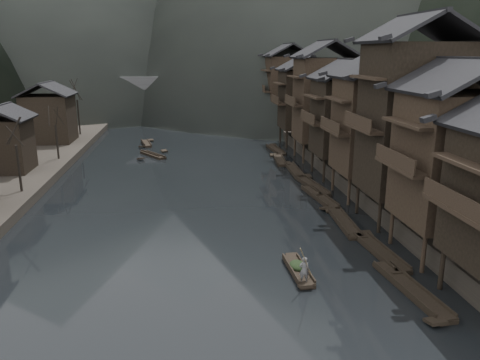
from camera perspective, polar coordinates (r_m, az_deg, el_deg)
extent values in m
plane|color=black|center=(32.51, -4.88, -9.82)|extent=(300.00, 300.00, 0.00)
cube|color=#2D2823|center=(79.16, 20.25, 5.00)|extent=(40.00, 200.00, 1.80)
cylinder|color=black|center=(30.79, 23.39, -9.94)|extent=(0.30, 0.30, 2.90)
cube|color=black|center=(26.83, 25.26, -3.32)|extent=(1.20, 5.70, 0.25)
cylinder|color=black|center=(32.52, 21.47, -8.38)|extent=(0.30, 0.30, 2.90)
cylinder|color=black|center=(36.48, 17.98, -5.47)|extent=(0.30, 0.30, 2.90)
cylinder|color=black|center=(33.87, 25.62, -7.89)|extent=(0.30, 0.30, 2.90)
cylinder|color=black|center=(37.69, 21.80, -5.17)|extent=(0.30, 0.30, 2.90)
cube|color=black|center=(34.38, 25.10, 2.38)|extent=(7.00, 6.00, 8.68)
cube|color=black|center=(32.55, 19.01, 1.55)|extent=(1.20, 5.70, 0.25)
cylinder|color=black|center=(38.36, 16.64, -4.34)|extent=(0.30, 0.30, 2.90)
cylinder|color=black|center=(42.56, 14.13, -2.21)|extent=(0.30, 0.30, 2.90)
cylinder|color=black|center=(39.51, 20.31, -4.09)|extent=(0.30, 0.30, 2.90)
cylinder|color=black|center=(43.60, 17.51, -2.05)|extent=(0.30, 0.30, 2.90)
cube|color=black|center=(40.12, 20.19, 6.90)|extent=(7.00, 6.00, 11.91)
cube|color=black|center=(38.57, 14.76, 6.13)|extent=(1.20, 5.70, 0.25)
cylinder|color=black|center=(44.53, 13.14, -1.37)|extent=(0.30, 0.30, 2.90)
cylinder|color=black|center=(48.89, 11.27, 0.22)|extent=(0.30, 0.30, 2.90)
cylinder|color=black|center=(45.53, 16.40, -1.24)|extent=(0.30, 0.30, 2.90)
cylinder|color=black|center=(49.80, 14.28, 0.32)|extent=(0.30, 0.30, 2.90)
cube|color=black|center=(46.61, 16.19, 6.42)|extent=(7.00, 6.00, 8.91)
cube|color=black|center=(45.28, 11.45, 5.90)|extent=(1.20, 5.70, 0.25)
cylinder|color=black|center=(51.84, 10.20, 1.14)|extent=(0.30, 0.30, 2.90)
cylinder|color=black|center=(56.32, 8.80, 2.33)|extent=(0.30, 0.30, 2.90)
cylinder|color=black|center=(52.70, 13.06, 1.21)|extent=(0.30, 0.30, 2.90)
cylinder|color=black|center=(57.11, 11.46, 2.38)|extent=(0.30, 0.30, 2.90)
cube|color=black|center=(54.04, 12.91, 7.46)|extent=(7.00, 6.00, 8.31)
cube|color=black|center=(52.89, 8.76, 7.05)|extent=(1.20, 5.70, 0.25)
cylinder|color=black|center=(60.28, 7.75, 3.22)|extent=(0.30, 0.30, 2.90)
cylinder|color=black|center=(64.84, 6.70, 4.11)|extent=(0.30, 0.30, 2.90)
cylinder|color=black|center=(61.02, 10.25, 3.26)|extent=(0.30, 0.30, 2.90)
cylinder|color=black|center=(65.53, 9.04, 4.14)|extent=(0.30, 0.30, 2.90)
cube|color=black|center=(62.41, 10.21, 9.62)|extent=(7.00, 6.00, 10.49)
cube|color=black|center=(61.42, 6.57, 9.18)|extent=(1.20, 5.70, 0.25)
cylinder|color=black|center=(69.82, 5.72, 4.94)|extent=(0.30, 0.30, 2.90)
cylinder|color=black|center=(74.44, 4.93, 5.60)|extent=(0.30, 0.30, 2.90)
cylinder|color=black|center=(70.46, 7.91, 4.96)|extent=(0.30, 0.30, 2.90)
cylinder|color=black|center=(75.04, 6.99, 5.62)|extent=(0.30, 0.30, 2.90)
cube|color=black|center=(72.08, 7.87, 9.69)|extent=(7.00, 6.00, 8.60)
cube|color=black|center=(71.23, 4.69, 9.37)|extent=(1.20, 5.70, 0.25)
cylinder|color=black|center=(81.41, 3.91, 6.46)|extent=(0.30, 0.30, 2.90)
cylinder|color=black|center=(86.08, 3.32, 6.95)|extent=(0.30, 0.30, 2.90)
cylinder|color=black|center=(81.96, 5.81, 6.47)|extent=(0.30, 0.30, 2.90)
cylinder|color=black|center=(86.60, 5.12, 6.96)|extent=(0.30, 0.30, 2.90)
cube|color=black|center=(83.63, 5.81, 11.16)|extent=(7.00, 6.00, 10.48)
cube|color=black|center=(82.90, 3.05, 10.82)|extent=(1.20, 5.70, 0.25)
cube|color=black|center=(57.79, -26.72, 4.03)|extent=(5.00, 5.00, 5.80)
cube|color=black|center=(74.68, -22.24, 7.12)|extent=(6.50, 6.50, 6.80)
cylinder|color=black|center=(48.96, -25.99, 1.55)|extent=(0.24, 0.24, 4.47)
cylinder|color=black|center=(62.36, -21.85, 4.55)|extent=(0.24, 0.24, 4.24)
cylinder|color=black|center=(79.88, -18.63, 7.46)|extent=(0.24, 0.24, 5.52)
cube|color=black|center=(30.30, 20.07, -12.42)|extent=(1.83, 7.40, 0.30)
cube|color=black|center=(30.22, 20.11, -12.12)|extent=(1.87, 7.26, 0.10)
cube|color=black|center=(33.19, 17.96, -9.46)|extent=(1.02, 0.99, 0.36)
cube|color=black|center=(27.41, 22.75, -15.47)|extent=(1.02, 0.99, 0.36)
cube|color=black|center=(34.79, 16.69, -8.43)|extent=(1.62, 6.84, 0.30)
cube|color=black|center=(34.72, 16.71, -8.16)|extent=(1.66, 6.71, 0.10)
cube|color=black|center=(37.58, 15.12, -6.28)|extent=(1.00, 0.90, 0.35)
cube|color=black|center=(31.97, 18.59, -10.50)|extent=(1.00, 0.90, 0.35)
cube|color=black|center=(39.67, 12.60, -5.17)|extent=(1.45, 6.71, 0.30)
cube|color=black|center=(39.60, 12.62, -4.92)|extent=(1.50, 6.58, 0.10)
cube|color=black|center=(42.41, 10.99, -3.52)|extent=(0.98, 0.87, 0.34)
cube|color=black|center=(36.89, 14.48, -6.65)|extent=(0.98, 0.87, 0.34)
cube|color=black|center=(46.19, 9.64, -2.07)|extent=(1.91, 7.40, 0.30)
cube|color=black|center=(46.14, 9.65, -1.86)|extent=(1.95, 7.26, 0.10)
cube|color=black|center=(49.47, 8.96, -0.70)|extent=(1.03, 1.00, 0.36)
cube|color=black|center=(42.86, 10.44, -3.29)|extent=(1.03, 1.00, 0.36)
cube|color=black|center=(50.02, 8.71, -0.68)|extent=(2.05, 7.61, 0.30)
cube|color=black|center=(49.97, 8.71, -0.48)|extent=(2.08, 7.47, 0.10)
cube|color=black|center=(53.44, 8.18, 0.53)|extent=(1.04, 1.03, 0.36)
cube|color=black|center=(46.55, 9.32, -1.74)|extent=(1.04, 1.03, 0.36)
cube|color=black|center=(56.26, 6.57, 1.19)|extent=(1.28, 7.14, 0.30)
cube|color=black|center=(56.21, 6.58, 1.37)|extent=(1.34, 7.00, 0.10)
cube|color=black|center=(59.44, 5.74, 2.12)|extent=(0.96, 0.90, 0.35)
cube|color=black|center=(53.04, 7.51, 0.44)|extent=(0.96, 0.90, 0.35)
cube|color=black|center=(61.34, 4.85, 2.42)|extent=(1.65, 6.29, 0.30)
cube|color=black|center=(61.30, 4.86, 2.58)|extent=(1.69, 6.17, 0.10)
cube|color=black|center=(64.10, 4.10, 3.12)|extent=(1.00, 0.85, 0.33)
cube|color=black|center=(58.53, 5.69, 1.91)|extent=(1.00, 0.85, 0.33)
cube|color=black|center=(67.78, 4.36, 3.67)|extent=(1.62, 7.03, 0.30)
cube|color=black|center=(67.74, 4.36, 3.81)|extent=(1.67, 6.89, 0.10)
cube|color=black|center=(71.01, 4.05, 4.32)|extent=(1.00, 0.92, 0.35)
cube|color=black|center=(64.50, 4.71, 3.19)|extent=(1.00, 0.92, 0.35)
cube|color=black|center=(65.38, -10.58, 3.02)|extent=(3.86, 5.36, 0.30)
cube|color=black|center=(65.34, -10.59, 3.17)|extent=(3.85, 5.29, 0.10)
cube|color=black|center=(67.54, -9.24, 3.59)|extent=(1.09, 1.05, 0.32)
cube|color=black|center=(63.21, -12.02, 2.65)|extent=(1.09, 1.05, 0.32)
cube|color=black|center=(73.88, -11.35, 4.38)|extent=(2.01, 5.48, 0.30)
cube|color=black|center=(73.85, -11.36, 4.52)|extent=(2.04, 5.39, 0.10)
cube|color=black|center=(76.31, -10.85, 4.85)|extent=(0.96, 0.82, 0.31)
cube|color=black|center=(71.41, -11.90, 4.09)|extent=(0.96, 0.82, 0.31)
cube|color=#4C4C4F|center=(101.66, -6.48, 11.50)|extent=(40.00, 6.00, 1.60)
cube|color=#4C4C4F|center=(98.89, -6.49, 12.15)|extent=(40.00, 0.50, 1.00)
cube|color=#4C4C4F|center=(104.28, -6.51, 12.31)|extent=(40.00, 0.50, 1.00)
cube|color=#4C4C4F|center=(102.85, -14.33, 8.94)|extent=(3.20, 6.00, 6.40)
cube|color=#4C4C4F|center=(102.06, -8.97, 9.18)|extent=(3.20, 6.00, 6.40)
cube|color=#4C4C4F|center=(102.13, -3.85, 9.33)|extent=(3.20, 6.00, 6.40)
cube|color=#4C4C4F|center=(103.05, 1.50, 9.41)|extent=(3.20, 6.00, 6.40)
cube|color=black|center=(30.95, 7.09, -10.93)|extent=(1.14, 4.50, 0.30)
cube|color=black|center=(30.87, 7.10, -10.63)|extent=(1.19, 4.41, 0.10)
cube|color=black|center=(32.79, 6.35, -9.07)|extent=(0.85, 0.59, 0.29)
cube|color=black|center=(29.02, 7.95, -12.54)|extent=(0.85, 0.59, 0.29)
ellipsoid|color=black|center=(30.89, 7.04, -9.75)|extent=(1.07, 1.40, 0.64)
imported|color=slate|center=(28.97, 7.84, -10.39)|extent=(0.63, 0.43, 1.70)
cylinder|color=#8C7A51|center=(28.05, 8.41, -5.86)|extent=(1.51, 1.85, 3.19)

